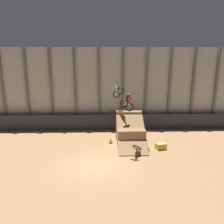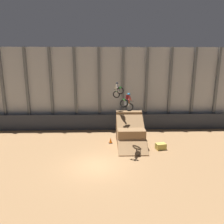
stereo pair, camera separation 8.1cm
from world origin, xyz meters
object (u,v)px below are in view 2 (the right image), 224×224
dirt_ramp (130,133)px  traffic_cone_near_ramp (111,140)px  rider_bike_left_air (118,90)px  rider_bike_right_air (127,103)px  hay_bale_trackside (161,146)px

dirt_ramp → traffic_cone_near_ramp: (-1.90, 0.01, -0.78)m
dirt_ramp → rider_bike_left_air: 4.32m
dirt_ramp → rider_bike_right_air: size_ratio=2.52×
dirt_ramp → hay_bale_trackside: bearing=-31.9°
rider_bike_right_air → traffic_cone_near_ramp: size_ratio=3.15×
rider_bike_right_air → hay_bale_trackside: (3.21, 0.62, -4.22)m
rider_bike_left_air → traffic_cone_near_ramp: rider_bike_left_air is taller
traffic_cone_near_ramp → dirt_ramp: bearing=-0.4°
rider_bike_right_air → hay_bale_trackside: size_ratio=1.81×
rider_bike_left_air → traffic_cone_near_ramp: (-0.75, -0.94, -4.84)m
rider_bike_left_air → traffic_cone_near_ramp: bearing=-142.5°
traffic_cone_near_ramp → rider_bike_left_air: bearing=51.2°
rider_bike_left_air → hay_bale_trackside: (3.81, -2.61, -4.84)m
rider_bike_left_air → rider_bike_right_air: bearing=-93.2°
dirt_ramp → hay_bale_trackside: 3.23m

